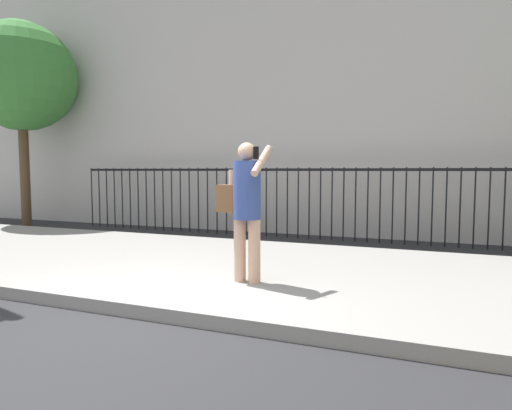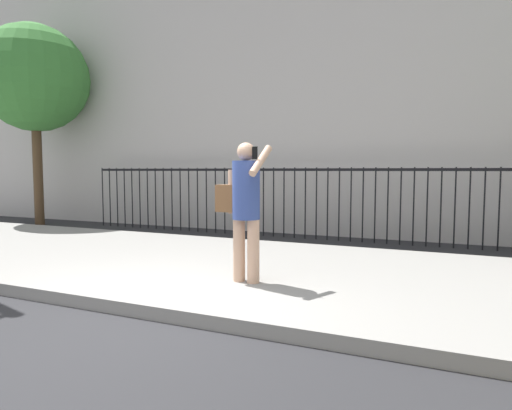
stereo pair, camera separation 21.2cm
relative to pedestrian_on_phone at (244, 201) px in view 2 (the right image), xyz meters
name	(u,v)px [view 2 (the right image)]	position (x,y,z in m)	size (l,w,h in m)	color
ground_plane	(142,319)	(-0.55, -1.31, -1.15)	(60.00, 60.00, 0.00)	#28282B
sidewalk	(237,269)	(-0.55, 0.89, -1.08)	(28.00, 4.40, 0.15)	gray
building_facade	(341,17)	(-0.55, 7.19, 4.48)	(28.00, 4.00, 11.26)	#BCB7B2
iron_fence	(311,194)	(-0.55, 4.59, -0.13)	(12.03, 0.04, 1.60)	black
pedestrian_on_phone	(244,201)	(0.00, 0.00, 0.00)	(0.66, 0.50, 1.72)	tan
street_tree_mid	(34,79)	(-8.33, 4.00, 2.90)	(2.92, 2.92, 5.54)	#4C3823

